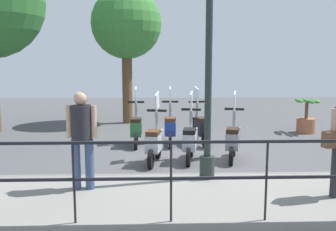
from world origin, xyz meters
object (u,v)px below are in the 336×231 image
at_px(scooter_near_1, 190,140).
at_px(scooter_far_1, 170,127).
at_px(pedestrian_distant, 82,133).
at_px(scooter_near_2, 155,142).
at_px(scooter_far_0, 200,127).
at_px(lamp_post_near, 209,60).
at_px(scooter_far_2, 136,128).
at_px(scooter_near_0, 233,139).
at_px(potted_palm, 306,119).
at_px(tree_distant, 126,25).

bearing_deg(scooter_near_1, scooter_far_1, 22.48).
height_order(pedestrian_distant, scooter_far_1, pedestrian_distant).
xyz_separation_m(pedestrian_distant, scooter_near_2, (2.01, -1.16, -0.60)).
bearing_deg(scooter_far_0, lamp_post_near, 161.69).
height_order(lamp_post_near, scooter_far_2, lamp_post_near).
distance_m(lamp_post_near, scooter_near_0, 2.59).
bearing_deg(scooter_far_0, scooter_far_1, 73.05).
bearing_deg(potted_palm, lamp_post_near, 142.46).
relative_size(pedestrian_distant, tree_distant, 0.33).
height_order(scooter_near_1, scooter_far_1, same).
xyz_separation_m(lamp_post_near, pedestrian_distant, (-0.49, 2.09, -1.16)).
distance_m(scooter_near_2, scooter_far_2, 1.81).
bearing_deg(potted_palm, scooter_near_2, 125.75).
distance_m(lamp_post_near, tree_distant, 7.37).
bearing_deg(lamp_post_near, scooter_near_1, 5.02).
height_order(lamp_post_near, scooter_near_0, lamp_post_near).
bearing_deg(scooter_far_1, scooter_far_2, 96.77).
distance_m(pedestrian_distant, potted_palm, 8.00).
height_order(tree_distant, scooter_far_2, tree_distant).
relative_size(scooter_near_2, scooter_far_0, 1.00).
bearing_deg(lamp_post_near, tree_distant, 15.18).
distance_m(potted_palm, scooter_far_0, 3.86).
bearing_deg(scooter_far_1, scooter_near_1, -165.01).
distance_m(scooter_far_1, scooter_far_2, 0.90).
bearing_deg(lamp_post_near, scooter_near_0, -25.42).
distance_m(potted_palm, scooter_far_1, 4.57).
relative_size(lamp_post_near, tree_distant, 0.98).
distance_m(tree_distant, scooter_near_2, 6.32).
bearing_deg(scooter_near_2, scooter_near_0, -72.70).
height_order(pedestrian_distant, scooter_near_2, pedestrian_distant).
bearing_deg(lamp_post_near, pedestrian_distant, 103.14).
relative_size(scooter_near_0, scooter_near_1, 1.00).
distance_m(pedestrian_distant, tree_distant, 7.87).
xyz_separation_m(potted_palm, scooter_near_1, (-3.24, 3.92, 0.04)).
bearing_deg(scooter_far_0, tree_distant, 16.71).
xyz_separation_m(scooter_near_1, scooter_far_2, (1.59, 1.27, 0.00)).
bearing_deg(scooter_far_2, scooter_far_0, -90.49).
relative_size(pedestrian_distant, scooter_near_1, 1.03).
bearing_deg(pedestrian_distant, scooter_near_0, 131.14).
distance_m(scooter_near_0, scooter_near_1, 0.96).
bearing_deg(scooter_near_0, tree_distant, 42.54).
bearing_deg(pedestrian_distant, scooter_near_2, 154.01).
distance_m(scooter_near_0, scooter_far_0, 1.66).
bearing_deg(scooter_far_1, scooter_near_0, -138.04).
xyz_separation_m(lamp_post_near, scooter_near_2, (1.52, 0.93, -1.75)).
distance_m(pedestrian_distant, scooter_near_2, 2.40).
xyz_separation_m(scooter_near_2, scooter_far_0, (1.76, -1.20, 0.00)).
distance_m(potted_palm, scooter_near_1, 5.09).
bearing_deg(scooter_far_1, potted_palm, -67.42).
xyz_separation_m(scooter_far_1, scooter_far_2, (-0.07, 0.90, 0.00)).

